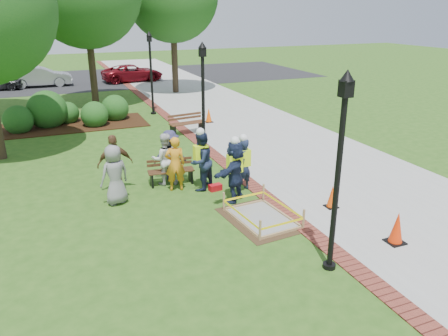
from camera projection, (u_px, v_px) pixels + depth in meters
name	position (u px, v px, depth m)	size (l,w,h in m)	color
ground	(224.00, 220.00, 11.67)	(100.00, 100.00, 0.00)	#285116
sidewalk	(240.00, 120.00, 22.14)	(6.00, 60.00, 0.02)	#9E9E99
brick_edging	(179.00, 126.00, 20.97)	(0.50, 60.00, 0.03)	maroon
mulch_bed	(72.00, 126.00, 21.02)	(7.00, 3.00, 0.05)	#381E0F
parking_lot	(97.00, 79.00, 35.12)	(36.00, 12.00, 0.01)	black
wet_concrete_pad	(262.00, 211.00, 11.61)	(1.90, 2.44, 0.55)	#47331E
bench_near	(171.00, 176.00, 14.00)	(1.50, 0.63, 0.79)	#4D301A
bench_far	(187.00, 128.00, 19.60)	(1.69, 0.76, 0.88)	brown
cone_front	(397.00, 229.00, 10.36)	(0.42, 0.42, 0.82)	black
cone_back	(332.00, 197.00, 12.27)	(0.34, 0.34, 0.67)	black
cone_far	(209.00, 116.00, 21.53)	(0.37, 0.37, 0.73)	black
toolbox	(215.00, 187.00, 13.52)	(0.39, 0.22, 0.20)	#B70E15
lamp_near	(339.00, 160.00, 8.66)	(0.28, 0.28, 4.26)	black
lamp_mid	(203.00, 93.00, 15.61)	(0.28, 0.28, 4.26)	black
lamp_far	(151.00, 67.00, 22.56)	(0.28, 0.28, 4.26)	black
shrub_a	(20.00, 132.00, 19.93)	(1.34, 1.34, 1.34)	#154C19
shrub_b	(49.00, 126.00, 20.96)	(1.85, 1.85, 1.85)	#154C19
shrub_c	(96.00, 126.00, 20.97)	(1.29, 1.29, 1.29)	#154C19
shrub_d	(116.00, 120.00, 22.19)	(1.37, 1.37, 1.37)	#154C19
shrub_e	(69.00, 123.00, 21.61)	(1.13, 1.13, 1.13)	#154C19
casual_person_a	(115.00, 175.00, 12.39)	(0.65, 0.53, 1.74)	gray
casual_person_b	(175.00, 164.00, 13.30)	(0.60, 0.44, 1.71)	orange
casual_person_c	(165.00, 159.00, 13.77)	(0.57, 0.40, 1.68)	silver
casual_person_d	(115.00, 164.00, 13.15)	(0.59, 0.39, 1.81)	brown
casual_person_e	(170.00, 155.00, 14.20)	(0.61, 0.48, 1.66)	#2F2F52
hivis_worker_a	(235.00, 169.00, 12.54)	(0.68, 0.65, 1.95)	#181B3F
hivis_worker_b	(243.00, 163.00, 13.28)	(0.61, 0.49, 1.81)	#16203A
hivis_worker_c	(201.00, 160.00, 13.32)	(0.70, 0.64, 1.98)	#17183C
parked_car_b	(42.00, 87.00, 31.66)	(4.74, 2.06, 1.55)	#A8A7AD
parked_car_c	(133.00, 81.00, 33.94)	(4.31, 1.87, 1.40)	maroon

